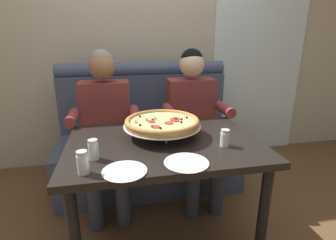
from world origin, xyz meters
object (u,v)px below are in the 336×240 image
diner_right (193,117)px  shaker_oregano (83,164)px  dining_table (164,157)px  plate_near_right (186,161)px  shaker_parmesan (225,139)px  pizza (162,122)px  diner_left (106,122)px  booth_bench (148,142)px  plate_near_left (125,170)px  shaker_pepper_flakes (94,151)px

diner_right → shaker_oregano: diner_right is taller
dining_table → diner_right: diner_right is taller
diner_right → plate_near_right: bearing=-108.8°
shaker_parmesan → pizza: bearing=144.3°
diner_left → plate_near_right: diner_left is taller
pizza → shaker_oregano: size_ratio=4.37×
diner_right → booth_bench: bearing=144.1°
dining_table → diner_right: 0.71m
booth_bench → shaker_oregano: 1.32m
dining_table → diner_left: (-0.37, 0.61, 0.05)m
diner_right → plate_near_right: 0.96m
booth_bench → dining_table: booth_bench is taller
diner_right → shaker_parmesan: diner_right is taller
diner_right → pizza: diner_right is taller
pizza → plate_near_left: size_ratio=2.29×
diner_left → pizza: size_ratio=2.59×
shaker_oregano → shaker_pepper_flakes: bearing=75.5°
plate_near_left → plate_near_right: 0.31m
pizza → plate_near_left: bearing=-120.9°
dining_table → shaker_oregano: (-0.44, -0.31, 0.15)m
booth_bench → plate_near_right: booth_bench is taller
diner_left → shaker_pepper_flakes: size_ratio=11.75×
diner_right → pizza: 0.64m
pizza → shaker_oregano: bearing=-137.7°
booth_bench → diner_left: diner_left is taller
booth_bench → dining_table: size_ratio=1.41×
plate_near_right → diner_right: bearing=71.2°
pizza → shaker_oregano: pizza is taller
dining_table → shaker_oregano: 0.55m
shaker_parmesan → plate_near_left: bearing=-161.6°
pizza → shaker_pepper_flakes: 0.49m
dining_table → diner_right: (0.37, 0.61, 0.05)m
diner_right → shaker_parmesan: (-0.04, -0.74, 0.09)m
diner_right → shaker_pepper_flakes: 1.09m
dining_table → shaker_parmesan: size_ratio=11.44×
shaker_pepper_flakes → pizza: bearing=32.7°
booth_bench → diner_left: bearing=-144.1°
pizza → shaker_pepper_flakes: (-0.41, -0.26, -0.04)m
booth_bench → dining_table: 0.91m
shaker_parmesan → plate_near_left: 0.62m
shaker_pepper_flakes → plate_near_right: bearing=-17.0°
diner_left → shaker_parmesan: diner_left is taller
plate_near_right → shaker_pepper_flakes: bearing=163.0°
pizza → dining_table: bearing=-93.4°
dining_table → plate_near_right: 0.33m
booth_bench → plate_near_right: size_ratio=7.14×
dining_table → diner_left: 0.71m
pizza → shaker_parmesan: (0.33, -0.23, -0.05)m
dining_table → plate_near_right: plate_near_right is taller
pizza → shaker_oregano: 0.60m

